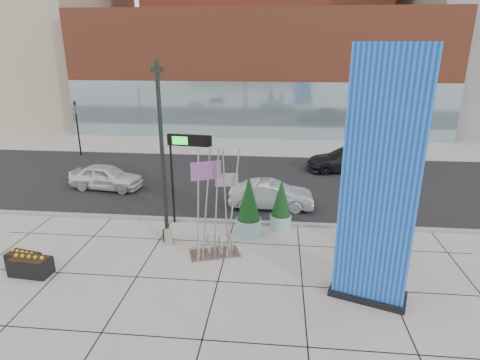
# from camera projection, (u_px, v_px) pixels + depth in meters

# --- Properties ---
(ground) EXTENTS (160.00, 160.00, 0.00)m
(ground) POSITION_uv_depth(u_px,v_px,m) (196.00, 266.00, 15.35)
(ground) COLOR #9E9991
(ground) RESTS_ON ground
(street_asphalt) EXTENTS (80.00, 12.00, 0.02)m
(street_asphalt) POSITION_uv_depth(u_px,v_px,m) (229.00, 181.00, 24.77)
(street_asphalt) COLOR black
(street_asphalt) RESTS_ON ground
(curb_edge) EXTENTS (80.00, 0.30, 0.12)m
(curb_edge) POSITION_uv_depth(u_px,v_px,m) (213.00, 221.00, 19.10)
(curb_edge) COLOR gray
(curb_edge) RESTS_ON ground
(tower_podium) EXTENTS (34.00, 10.00, 11.00)m
(tower_podium) POSITION_uv_depth(u_px,v_px,m) (260.00, 72.00, 38.94)
(tower_podium) COLOR #98442C
(tower_podium) RESTS_ON ground
(tower_glass_front) EXTENTS (34.00, 0.60, 5.00)m
(tower_glass_front) POSITION_uv_depth(u_px,v_px,m) (257.00, 110.00, 35.38)
(tower_glass_front) COLOR #8CA5B2
(tower_glass_front) RESTS_ON ground
(blue_pylon) EXTENTS (2.66, 1.84, 8.11)m
(blue_pylon) POSITION_uv_depth(u_px,v_px,m) (380.00, 187.00, 12.20)
(blue_pylon) COLOR #0B42A8
(blue_pylon) RESTS_ON ground
(lamp_post) EXTENTS (0.51, 0.41, 7.52)m
(lamp_post) POSITION_uv_depth(u_px,v_px,m) (163.00, 172.00, 16.38)
(lamp_post) COLOR black
(lamp_post) RESTS_ON ground
(public_art_sculpture) EXTENTS (2.17, 1.54, 4.45)m
(public_art_sculpture) POSITION_uv_depth(u_px,v_px,m) (215.00, 228.00, 15.80)
(public_art_sculpture) COLOR #A7A8AB
(public_art_sculpture) RESTS_ON ground
(concrete_bollard) EXTENTS (0.33, 0.33, 0.65)m
(concrete_bollard) POSITION_uv_depth(u_px,v_px,m) (168.00, 237.00, 16.90)
(concrete_bollard) COLOR gray
(concrete_bollard) RESTS_ON ground
(overhead_street_sign) EXTENTS (2.02, 0.39, 4.28)m
(overhead_street_sign) POSITION_uv_depth(u_px,v_px,m) (186.00, 148.00, 17.85)
(overhead_street_sign) COLOR black
(overhead_street_sign) RESTS_ON ground
(round_planter_east) EXTENTS (1.03, 1.03, 2.58)m
(round_planter_east) POSITION_uv_depth(u_px,v_px,m) (375.00, 224.00, 16.01)
(round_planter_east) COLOR #8DBEB9
(round_planter_east) RESTS_ON ground
(round_planter_mid) EXTENTS (0.97, 0.97, 2.43)m
(round_planter_mid) POSITION_uv_depth(u_px,v_px,m) (281.00, 205.00, 18.08)
(round_planter_mid) COLOR #8DBEB9
(round_planter_mid) RESTS_ON ground
(round_planter_west) EXTENTS (1.11, 1.11, 2.77)m
(round_planter_west) POSITION_uv_depth(u_px,v_px,m) (249.00, 208.00, 17.40)
(round_planter_west) COLOR #8DBEB9
(round_planter_west) RESTS_ON ground
(box_planter_north) EXTENTS (1.33, 0.85, 0.68)m
(box_planter_north) POSITION_uv_depth(u_px,v_px,m) (23.00, 259.00, 15.21)
(box_planter_north) COLOR black
(box_planter_north) RESTS_ON ground
(box_planter_south) EXTENTS (1.52, 0.85, 0.80)m
(box_planter_south) POSITION_uv_depth(u_px,v_px,m) (30.00, 265.00, 14.65)
(box_planter_south) COLOR black
(box_planter_south) RESTS_ON ground
(car_white_west) EXTENTS (4.38, 2.17, 1.43)m
(car_white_west) POSITION_uv_depth(u_px,v_px,m) (106.00, 177.00, 23.29)
(car_white_west) COLOR white
(car_white_west) RESTS_ON ground
(car_silver_mid) EXTENTS (4.27, 1.49, 1.41)m
(car_silver_mid) POSITION_uv_depth(u_px,v_px,m) (271.00, 195.00, 20.53)
(car_silver_mid) COLOR #B1B3B9
(car_silver_mid) RESTS_ON ground
(car_dark_east) EXTENTS (5.70, 3.02, 1.57)m
(car_dark_east) POSITION_uv_depth(u_px,v_px,m) (348.00, 159.00, 26.65)
(car_dark_east) COLOR black
(car_dark_east) RESTS_ON ground
(traffic_signal) EXTENTS (0.15, 0.18, 4.10)m
(traffic_signal) POSITION_uv_depth(u_px,v_px,m) (77.00, 125.00, 29.87)
(traffic_signal) COLOR black
(traffic_signal) RESTS_ON ground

